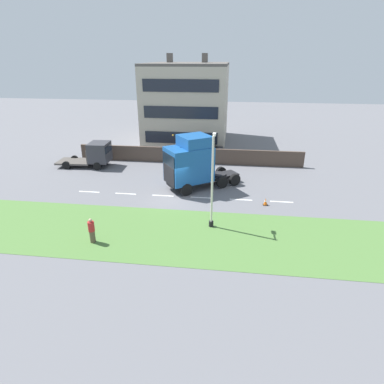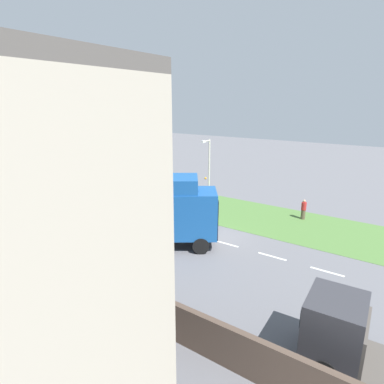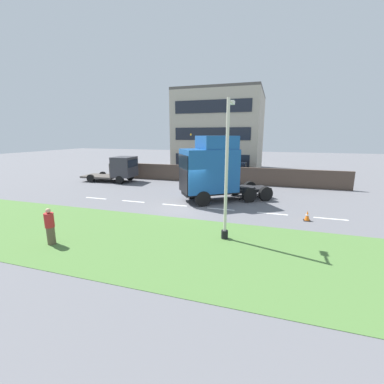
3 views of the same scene
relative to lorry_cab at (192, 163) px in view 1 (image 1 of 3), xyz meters
name	(u,v)px [view 1 (image 1 of 3)]	position (x,y,z in m)	size (l,w,h in m)	color
ground_plane	(174,196)	(-1.88, 1.26, -2.32)	(120.00, 120.00, 0.00)	slate
grass_verge	(157,233)	(-7.88, 1.26, -2.31)	(7.00, 44.00, 0.01)	#4C7538
lane_markings	(182,197)	(-1.88, 0.56, -2.32)	(0.16, 17.80, 0.00)	white
boundary_wall	(189,156)	(7.12, 1.26, -1.49)	(0.25, 24.00, 1.65)	#4C3D33
building_block	(188,104)	(16.50, 2.61, 2.63)	(12.06, 9.94, 10.99)	#B7AD99
lorry_cab	(192,163)	(0.00, 0.00, 0.00)	(5.74, 6.65, 4.77)	black
flatbed_truck	(95,154)	(4.70, 10.62, -0.97)	(2.51, 5.58, 2.55)	#333338
parked_car	(203,151)	(8.81, -0.18, -1.37)	(1.86, 4.29, 1.96)	black
lamp_post	(212,187)	(-6.48, -2.17, 0.55)	(1.27, 0.31, 6.20)	black
pedestrian	(92,231)	(-9.49, 4.95, -1.52)	(0.39, 0.39, 1.64)	brown
traffic_cone_lead	(265,202)	(-2.65, -6.09, -2.04)	(0.36, 0.36, 0.58)	black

